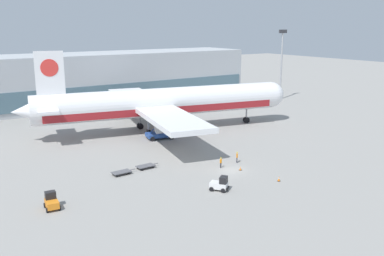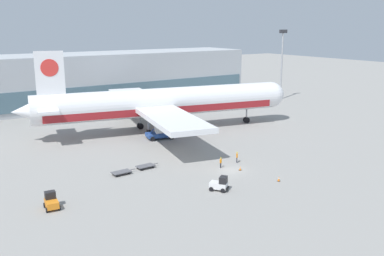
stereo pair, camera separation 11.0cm
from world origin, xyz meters
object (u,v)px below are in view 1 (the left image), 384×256
object	(u,v)px
airplane_main	(159,104)
traffic_cone_far	(279,179)
traffic_cone_near	(240,168)
scissor_lift_loader	(160,128)
light_mast	(282,59)
baggage_dolly_second	(146,166)
baggage_tug_mid	(220,184)
baggage_dolly_lead	(122,172)
ground_crew_near	(221,162)
baggage_tug_foreground	(51,202)
ground_crew_far	(237,156)

from	to	relation	value
airplane_main	traffic_cone_far	size ratio (longest dim) A/B	77.62
airplane_main	traffic_cone_near	bearing A→B (deg)	-82.34
airplane_main	scissor_lift_loader	distance (m)	7.11
light_mast	baggage_dolly_second	bearing A→B (deg)	-151.94
baggage_tug_mid	baggage_dolly_lead	size ratio (longest dim) A/B	0.75
scissor_lift_loader	ground_crew_near	world-z (taller)	scissor_lift_loader
scissor_lift_loader	baggage_tug_foreground	world-z (taller)	scissor_lift_loader
baggage_tug_mid	baggage_dolly_lead	xyz separation A→B (m)	(-8.30, 13.08, -0.49)
ground_crew_near	ground_crew_far	bearing A→B (deg)	153.73
baggage_dolly_lead	traffic_cone_near	bearing A→B (deg)	-30.05
baggage_dolly_lead	scissor_lift_loader	bearing A→B (deg)	42.36
baggage_tug_foreground	airplane_main	bearing A→B (deg)	-42.73
baggage_tug_foreground	baggage_tug_mid	distance (m)	21.52
scissor_lift_loader	baggage_dolly_second	size ratio (longest dim) A/B	1.53
light_mast	scissor_lift_loader	xyz separation A→B (m)	(-52.27, -19.22, -9.82)
scissor_lift_loader	traffic_cone_far	world-z (taller)	scissor_lift_loader
ground_crew_far	baggage_tug_mid	bearing A→B (deg)	167.02
ground_crew_far	airplane_main	bearing A→B (deg)	36.90
light_mast	scissor_lift_loader	bearing A→B (deg)	-159.81
airplane_main	ground_crew_far	world-z (taller)	airplane_main
ground_crew_far	traffic_cone_near	world-z (taller)	ground_crew_far
ground_crew_near	baggage_dolly_second	bearing A→B (deg)	-67.63
baggage_tug_foreground	traffic_cone_near	bearing A→B (deg)	-88.22
baggage_tug_foreground	baggage_dolly_second	size ratio (longest dim) A/B	0.69
baggage_tug_mid	ground_crew_far	distance (m)	12.41
traffic_cone_near	scissor_lift_loader	bearing A→B (deg)	91.90
light_mast	baggage_dolly_second	world-z (taller)	light_mast
traffic_cone_near	ground_crew_far	bearing A→B (deg)	58.13
scissor_lift_loader	baggage_dolly_lead	xyz separation A→B (m)	(-15.11, -14.91, -1.74)
airplane_main	scissor_lift_loader	bearing A→B (deg)	-107.56
traffic_cone_far	baggage_tug_foreground	bearing A→B (deg)	163.38
traffic_cone_near	traffic_cone_far	size ratio (longest dim) A/B	0.85
light_mast	baggage_dolly_lead	world-z (taller)	light_mast
baggage_tug_foreground	ground_crew_near	bearing A→B (deg)	-82.82
baggage_dolly_second	ground_crew_near	xyz separation A→B (m)	(9.83, -6.26, 0.59)
light_mast	ground_crew_near	xyz separation A→B (m)	(-53.26, -39.89, -10.96)
scissor_lift_loader	baggage_dolly_lead	bearing A→B (deg)	-123.24
light_mast	traffic_cone_far	xyz separation A→B (m)	(-50.03, -49.18, -11.58)
baggage_tug_foreground	traffic_cone_far	distance (m)	30.75
baggage_tug_foreground	scissor_lift_loader	bearing A→B (deg)	-46.04
airplane_main	baggage_dolly_second	xyz separation A→B (m)	(-13.83, -19.68, -5.45)
baggage_tug_mid	baggage_tug_foreground	bearing A→B (deg)	-144.82
baggage_dolly_second	ground_crew_far	world-z (taller)	ground_crew_far
baggage_dolly_lead	traffic_cone_far	size ratio (longest dim) A/B	5.04
light_mast	traffic_cone_far	distance (m)	71.11
scissor_lift_loader	traffic_cone_near	xyz separation A→B (m)	(0.77, -23.28, -1.82)
traffic_cone_near	baggage_dolly_second	bearing A→B (deg)	142.59
baggage_dolly_lead	ground_crew_far	size ratio (longest dim) A/B	2.08
baggage_tug_foreground	ground_crew_near	distance (m)	26.23
scissor_lift_loader	baggage_dolly_lead	distance (m)	21.30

